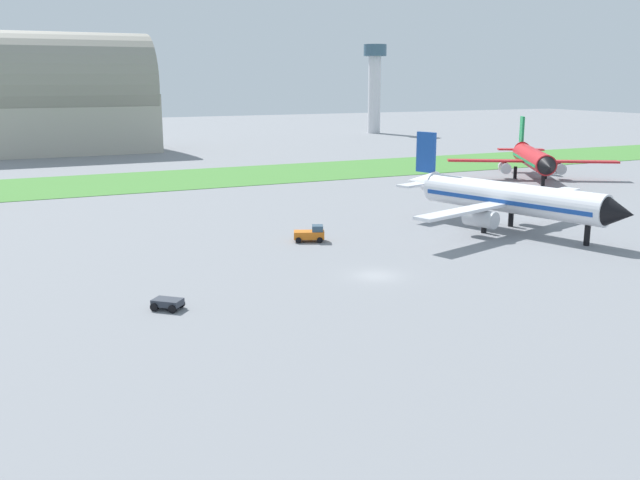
{
  "coord_description": "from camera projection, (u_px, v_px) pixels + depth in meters",
  "views": [
    {
      "loc": [
        -33.81,
        -58.58,
        18.96
      ],
      "look_at": [
        -3.85,
        4.76,
        3.0
      ],
      "focal_mm": 39.87,
      "sensor_mm": 36.0,
      "label": 1
    }
  ],
  "objects": [
    {
      "name": "ground_plane",
      "position": [
        376.0,
        276.0,
        69.94
      ],
      "size": [
        600.0,
        600.0,
        0.0
      ],
      "primitive_type": "plane",
      "color": "gray"
    },
    {
      "name": "grass_taxiway_strip",
      "position": [
        181.0,
        179.0,
        136.77
      ],
      "size": [
        360.0,
        28.0,
        0.08
      ],
      "primitive_type": "cube",
      "color": "#478438",
      "rests_on": "ground_plane"
    },
    {
      "name": "airplane_parked_jet_far",
      "position": [
        532.0,
        158.0,
        135.82
      ],
      "size": [
        28.67,
        28.67,
        11.33
      ],
      "rotation": [
        0.0,
        0.0,
        4.18
      ],
      "color": "red",
      "rests_on": "ground_plane"
    },
    {
      "name": "airplane_midfield_jet",
      "position": [
        506.0,
        198.0,
        89.61
      ],
      "size": [
        32.55,
        32.22,
        11.79
      ],
      "rotation": [
        0.0,
        0.0,
        5.01
      ],
      "color": "white",
      "rests_on": "ground_plane"
    },
    {
      "name": "pushback_tug_near_gate",
      "position": [
        311.0,
        234.0,
        84.47
      ],
      "size": [
        4.02,
        3.18,
        1.95
      ],
      "rotation": [
        0.0,
        0.0,
        5.87
      ],
      "color": "orange",
      "rests_on": "ground_plane"
    },
    {
      "name": "baggage_cart_midfield",
      "position": [
        168.0,
        303.0,
        59.6
      ],
      "size": [
        2.94,
        2.89,
        0.9
      ],
      "rotation": [
        0.0,
        0.0,
        2.41
      ],
      "color": "#2D333D",
      "rests_on": "ground_plane"
    },
    {
      "name": "hangar_distant",
      "position": [
        58.0,
        98.0,
        182.84
      ],
      "size": [
        47.75,
        26.34,
        30.62
      ],
      "color": "#B2AD9E",
      "rests_on": "ground_plane"
    },
    {
      "name": "control_tower",
      "position": [
        375.0,
        80.0,
        249.04
      ],
      "size": [
        8.0,
        8.0,
        30.58
      ],
      "color": "silver",
      "rests_on": "ground_plane"
    }
  ]
}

